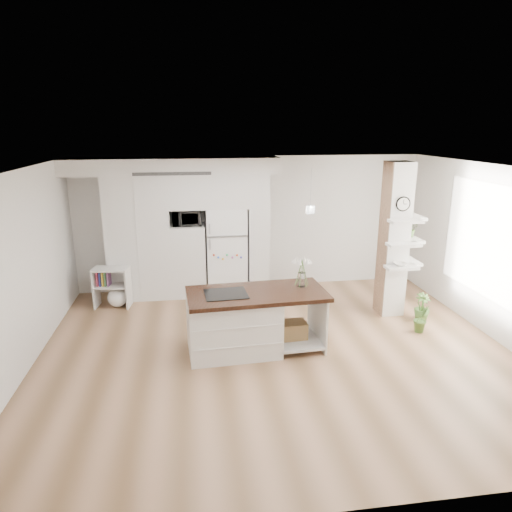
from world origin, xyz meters
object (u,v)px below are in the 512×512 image
Objects in this scene: kitchen_island at (241,321)px; bookshelf at (114,290)px; refrigerator at (226,250)px; floor_plant_a at (421,319)px.

kitchen_island reaches higher than bookshelf.
floor_plant_a is at bearing -38.03° from refrigerator.
kitchen_island is 4.50× the size of floor_plant_a.
bookshelf is at bearing -166.75° from refrigerator.
kitchen_island is at bearing -89.68° from refrigerator.
bookshelf is (-2.14, -0.50, -0.55)m from refrigerator.
refrigerator reaches higher than kitchen_island.
kitchen_island is at bearing -175.76° from floor_plant_a.
refrigerator is at bearing 86.75° from kitchen_island.
kitchen_island is 2.99m from bookshelf.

